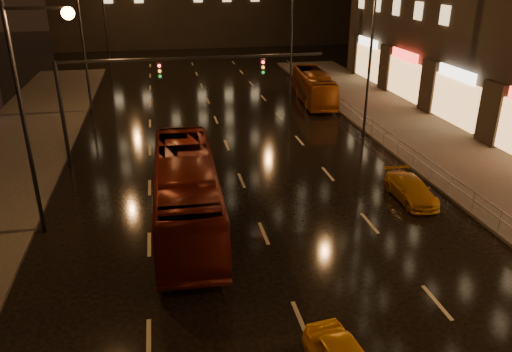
{
  "coord_description": "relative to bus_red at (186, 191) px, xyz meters",
  "views": [
    {
      "loc": [
        -4.05,
        -8.99,
        10.98
      ],
      "look_at": [
        -0.22,
        10.68,
        2.5
      ],
      "focal_mm": 35.0,
      "sensor_mm": 36.0,
      "label": 1
    }
  ],
  "objects": [
    {
      "name": "bus_red",
      "position": [
        0.0,
        0.0,
        0.0
      ],
      "size": [
        2.93,
        11.51,
        3.19
      ],
      "primitive_type": "imported",
      "rotation": [
        0.0,
        0.0,
        -0.02
      ],
      "color": "#58150C",
      "rests_on": "ground"
    },
    {
      "name": "bus_curb",
      "position": [
        12.23,
        20.3,
        -0.27
      ],
      "size": [
        3.16,
        9.67,
        2.65
      ],
      "primitive_type": "imported",
      "rotation": [
        0.0,
        0.0,
        -0.1
      ],
      "color": "#873D0D",
      "rests_on": "ground"
    },
    {
      "name": "railing_right",
      "position": [
        13.43,
        6.36,
        -0.7
      ],
      "size": [
        0.05,
        56.0,
        1.0
      ],
      "color": "#99999E",
      "rests_on": "sidewalk_right"
    },
    {
      "name": "sidewalk_right",
      "position": [
        16.73,
        3.36,
        -1.52
      ],
      "size": [
        7.0,
        70.0,
        0.15
      ],
      "primitive_type": "cube",
      "color": "#38332D",
      "rests_on": "ground"
    },
    {
      "name": "ground",
      "position": [
        3.23,
        8.36,
        -1.6
      ],
      "size": [
        140.0,
        140.0,
        0.0
      ],
      "primitive_type": "plane",
      "color": "black",
      "rests_on": "ground"
    },
    {
      "name": "taxi_far",
      "position": [
        11.23,
        0.33,
        -1.03
      ],
      "size": [
        1.63,
        3.91,
        1.13
      ],
      "primitive_type": "imported",
      "rotation": [
        0.0,
        0.0,
        -0.01
      ],
      "color": "#BC7711",
      "rests_on": "ground"
    },
    {
      "name": "traffic_signal",
      "position": [
        -1.83,
        8.36,
        3.14
      ],
      "size": [
        15.31,
        0.32,
        6.2
      ],
      "color": "black",
      "rests_on": "ground"
    }
  ]
}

